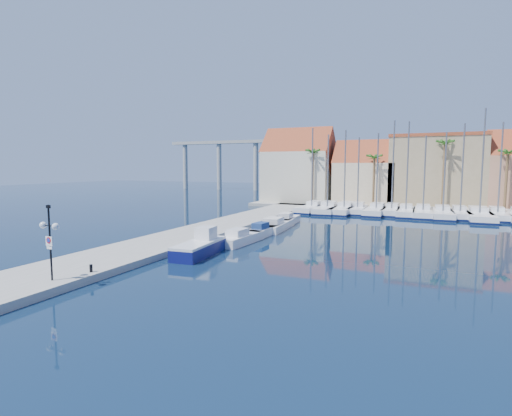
{
  "coord_description": "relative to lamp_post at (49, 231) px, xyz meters",
  "views": [
    {
      "loc": [
        12.31,
        -23.52,
        6.99
      ],
      "look_at": [
        -2.89,
        11.15,
        3.0
      ],
      "focal_mm": 28.0,
      "sensor_mm": 36.0,
      "label": 1
    }
  ],
  "objects": [
    {
      "name": "ground",
      "position": [
        7.26,
        7.87,
        -3.35
      ],
      "size": [
        260.0,
        260.0,
        0.0
      ],
      "primitive_type": "plane",
      "color": "black",
      "rests_on": "ground"
    },
    {
      "name": "quay_west",
      "position": [
        -1.74,
        21.37,
        -3.1
      ],
      "size": [
        6.0,
        77.0,
        0.5
      ],
      "primitive_type": "cube",
      "color": "gray",
      "rests_on": "ground"
    },
    {
      "name": "shore_north",
      "position": [
        17.26,
        55.87,
        -3.1
      ],
      "size": [
        54.0,
        16.0,
        0.5
      ],
      "primitive_type": "cube",
      "color": "gray",
      "rests_on": "ground"
    },
    {
      "name": "lamp_post",
      "position": [
        0.0,
        0.0,
        0.0
      ],
      "size": [
        1.47,
        0.46,
        4.34
      ],
      "rotation": [
        0.0,
        0.0,
        -0.06
      ],
      "color": "black",
      "rests_on": "quay_west"
    },
    {
      "name": "bollard",
      "position": [
        0.66,
        2.22,
        -2.61
      ],
      "size": [
        0.19,
        0.19,
        0.47
      ],
      "primitive_type": "cylinder",
      "color": "black",
      "rests_on": "quay_west"
    },
    {
      "name": "fishing_boat",
      "position": [
        3.11,
        10.94,
        -2.65
      ],
      "size": [
        2.47,
        6.14,
        2.1
      ],
      "rotation": [
        0.0,
        0.0,
        0.08
      ],
      "color": "#0E1256",
      "rests_on": "ground"
    },
    {
      "name": "motorboat_west_0",
      "position": [
        3.94,
        16.41,
        -2.84
      ],
      "size": [
        2.3,
        6.0,
        1.4
      ],
      "rotation": [
        0.0,
        0.0,
        -0.07
      ],
      "color": "white",
      "rests_on": "ground"
    },
    {
      "name": "motorboat_west_1",
      "position": [
        4.24,
        20.88,
        -2.84
      ],
      "size": [
        1.92,
        5.17,
        1.4
      ],
      "rotation": [
        0.0,
        0.0,
        -0.06
      ],
      "color": "white",
      "rests_on": "ground"
    },
    {
      "name": "motorboat_west_2",
      "position": [
        4.03,
        25.05,
        -2.84
      ],
      "size": [
        2.86,
        7.52,
        1.4
      ],
      "rotation": [
        0.0,
        0.0,
        0.07
      ],
      "color": "white",
      "rests_on": "ground"
    },
    {
      "name": "motorboat_west_3",
      "position": [
        3.77,
        29.8,
        -2.84
      ],
      "size": [
        2.3,
        6.0,
        1.4
      ],
      "rotation": [
        0.0,
        0.0,
        0.07
      ],
      "color": "white",
      "rests_on": "ground"
    },
    {
      "name": "sailboat_0",
      "position": [
        3.15,
        43.61,
        -2.76
      ],
      "size": [
        3.42,
        10.02,
        12.65
      ],
      "rotation": [
        0.0,
        0.0,
        -0.08
      ],
      "color": "white",
      "rests_on": "ground"
    },
    {
      "name": "sailboat_1",
      "position": [
        5.44,
        43.75,
        -2.78
      ],
      "size": [
        3.61,
        11.16,
        11.61
      ],
      "rotation": [
        0.0,
        0.0,
        0.06
      ],
      "color": "white",
      "rests_on": "ground"
    },
    {
      "name": "sailboat_2",
      "position": [
        7.96,
        44.12,
        -2.78
      ],
      "size": [
        3.28,
        11.25,
        12.18
      ],
      "rotation": [
        0.0,
        0.0,
        -0.03
      ],
      "color": "white",
      "rests_on": "ground"
    },
    {
      "name": "sailboat_3",
      "position": [
        9.79,
        44.42,
        -2.76
      ],
      "size": [
        2.62,
        8.68,
        11.14
      ],
      "rotation": [
        0.0,
        0.0,
        0.04
      ],
      "color": "white",
      "rests_on": "ground"
    },
    {
      "name": "sailboat_4",
      "position": [
        12.54,
        44.01,
        -2.77
      ],
      "size": [
        2.86,
        9.85,
        11.61
      ],
      "rotation": [
        0.0,
        0.0,
        -0.03
      ],
      "color": "white",
      "rests_on": "ground"
    },
    {
      "name": "sailboat_5",
      "position": [
        14.59,
        44.67,
        -2.72
      ],
      "size": [
        2.6,
        8.84,
        13.35
      ],
      "rotation": [
        0.0,
        0.0,
        -0.03
      ],
      "color": "white",
      "rests_on": "ground"
    },
    {
      "name": "sailboat_6",
      "position": [
        16.54,
        43.89,
        -2.73
      ],
      "size": [
        2.5,
        8.86,
        13.06
      ],
      "rotation": [
        0.0,
        0.0,
        0.02
      ],
      "color": "white",
      "rests_on": "ground"
    },
    {
      "name": "sailboat_7",
      "position": [
        18.74,
        44.09,
        -2.78
      ],
      "size": [
        2.71,
        9.75,
        11.08
      ],
      "rotation": [
        0.0,
        0.0,
        0.01
      ],
      "color": "white",
      "rests_on": "ground"
    },
    {
      "name": "sailboat_8",
      "position": [
        21.21,
        43.81,
        -2.77
      ],
      "size": [
        2.93,
        9.92,
        11.45
      ],
      "rotation": [
        0.0,
        0.0,
        0.03
      ],
      "color": "white",
      "rests_on": "ground"
    },
    {
      "name": "sailboat_9",
      "position": [
        23.31,
        44.35,
        -2.73
      ],
      "size": [
        2.84,
        8.72,
        12.54
      ],
      "rotation": [
        0.0,
        0.0,
        0.07
      ],
      "color": "white",
      "rests_on": "ground"
    },
    {
      "name": "sailboat_10",
      "position": [
        25.53,
        43.61,
        -2.76
      ],
      "size": [
        3.19,
        11.61,
        14.28
      ],
      "rotation": [
        0.0,
        0.0,
        0.01
      ],
      "color": "white",
      "rests_on": "ground"
    },
    {
      "name": "sailboat_11",
      "position": [
        27.74,
        44.79,
        -2.74
      ],
      "size": [
        2.48,
        8.9,
        12.58
      ],
      "rotation": [
        0.0,
        0.0,
        -0.02
      ],
      "color": "white",
      "rests_on": "ground"
    },
    {
      "name": "building_0",
      "position": [
        -2.74,
        54.87,
        3.18
      ],
      "size": [
        12.3,
        9.0,
        13.5
      ],
      "color": "beige",
      "rests_on": "shore_north"
    },
    {
      "name": "building_1",
      "position": [
        9.26,
        54.87,
        1.95
      ],
      "size": [
        10.3,
        8.0,
        11.0
      ],
      "color": "beige",
      "rests_on": "shore_north"
    },
    {
      "name": "building_2",
      "position": [
        20.26,
        55.87,
        2.91
      ],
      "size": [
        14.2,
        10.2,
        11.5
      ],
      "color": "#9D8961",
      "rests_on": "shore_north"
    },
    {
      "name": "palm_0",
      "position": [
        1.26,
        49.87,
        5.73
      ],
      "size": [
        2.6,
        2.6,
        10.15
      ],
      "color": "brown",
      "rests_on": "shore_north"
    },
    {
      "name": "palm_1",
      "position": [
        11.26,
        49.87,
        4.79
      ],
      "size": [
        2.6,
        2.6,
        9.15
      ],
      "color": "brown",
      "rests_on": "shore_north"
    },
    {
      "name": "palm_2",
      "position": [
        21.26,
        49.87,
        6.67
      ],
      "size": [
        2.6,
        2.6,
        11.15
      ],
      "color": "brown",
      "rests_on": "shore_north"
    },
    {
      "name": "palm_3",
      "position": [
        29.26,
        49.87,
        5.26
      ],
      "size": [
        2.6,
        2.6,
        9.65
      ],
      "color": "brown",
      "rests_on": "shore_north"
    },
    {
      "name": "viaduct",
      "position": [
        -31.81,
        89.87,
        6.9
      ],
      "size": [
        48.0,
        2.2,
        14.45
      ],
      "color": "#9E9E99",
      "rests_on": "ground"
    }
  ]
}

